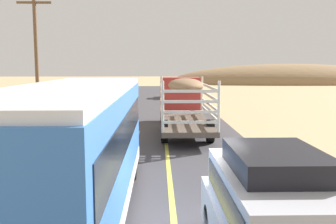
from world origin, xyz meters
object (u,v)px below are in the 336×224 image
at_px(bus, 74,149).
at_px(car_far, 172,92).
at_px(power_pole_mid, 36,54).
at_px(livestock_truck, 182,98).
at_px(suv_near, 274,217).

xyz_separation_m(bus, car_far, (3.47, 34.19, -1.05)).
distance_m(car_far, power_pole_mid, 20.57).
relative_size(livestock_truck, bus, 0.97).
height_order(suv_near, bus, bus).
relative_size(suv_near, power_pole_mid, 0.56).
xyz_separation_m(car_far, power_pole_mid, (-9.43, -17.90, 3.73)).
distance_m(livestock_truck, car_far, 20.67).
bearing_deg(livestock_truck, bus, -103.85).
height_order(suv_near, car_far, suv_near).
bearing_deg(power_pole_mid, car_far, 62.23).
height_order(suv_near, power_pole_mid, power_pole_mid).
distance_m(livestock_truck, bus, 13.96).
bearing_deg(car_far, bus, -95.80).
xyz_separation_m(livestock_truck, car_far, (0.13, 20.64, -1.10)).
height_order(livestock_truck, car_far, livestock_truck).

